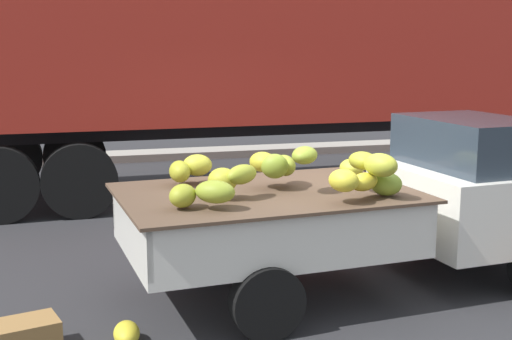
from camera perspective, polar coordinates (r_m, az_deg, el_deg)
ground at (r=7.25m, az=5.61°, el=-9.45°), size 220.00×220.00×0.00m
curb_strip at (r=15.20m, az=-5.89°, el=1.35°), size 80.00×0.80×0.16m
pickup_truck at (r=7.41m, az=14.79°, el=-2.15°), size 5.01×2.21×1.70m
semi_trailer at (r=11.75m, az=2.58°, el=10.81°), size 12.03×2.75×3.95m
fallen_banana_bunch_near_tailgate at (r=5.93m, az=-10.76°, el=-13.26°), size 0.24×0.37×0.18m
produce_crate at (r=5.97m, az=-18.73°, el=-13.07°), size 0.59×0.48×0.27m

